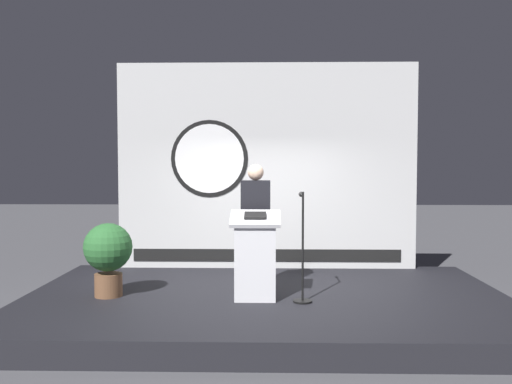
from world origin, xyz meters
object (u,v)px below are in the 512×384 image
(speaker_person, at_px, (256,226))
(potted_plant, at_px, (108,252))
(microphone_stand, at_px, (302,263))
(podium, at_px, (255,257))

(speaker_person, distance_m, potted_plant, 1.99)
(speaker_person, distance_m, microphone_stand, 0.93)
(speaker_person, xyz_separation_m, potted_plant, (-1.93, -0.38, -0.31))
(podium, height_order, microphone_stand, microphone_stand)
(microphone_stand, distance_m, potted_plant, 2.54)
(podium, height_order, speaker_person, speaker_person)
(microphone_stand, bearing_deg, potted_plant, 175.43)
(microphone_stand, height_order, potted_plant, microphone_stand)
(potted_plant, bearing_deg, microphone_stand, -4.57)
(speaker_person, bearing_deg, podium, -89.21)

